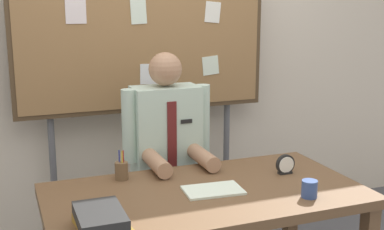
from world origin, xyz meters
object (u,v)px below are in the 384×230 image
object	(u,v)px
bulletin_board	(144,41)
desk_clock	(285,165)
book_stack	(101,221)
coffee_mug	(309,189)
pen_holder	(121,171)
person	(167,171)
open_notebook	(213,190)
desk	(205,207)

from	to	relation	value
bulletin_board	desk_clock	size ratio (longest dim) A/B	17.43
book_stack	coffee_mug	xyz separation A→B (m)	(1.01, 0.01, -0.00)
desk_clock	book_stack	bearing A→B (deg)	-162.17
pen_holder	person	bearing A→B (deg)	40.35
open_notebook	coffee_mug	size ratio (longest dim) A/B	3.41
bulletin_board	open_notebook	world-z (taller)	bulletin_board
person	book_stack	world-z (taller)	person
open_notebook	pen_holder	world-z (taller)	pen_holder
desk_clock	pen_holder	size ratio (longest dim) A/B	0.68
bulletin_board	pen_holder	bearing A→B (deg)	-114.98
desk	open_notebook	distance (m)	0.10
book_stack	pen_holder	distance (m)	0.63
book_stack	desk_clock	xyz separation A→B (m)	(1.09, 0.35, 0.00)
bulletin_board	book_stack	world-z (taller)	bulletin_board
book_stack	desk_clock	bearing A→B (deg)	17.83
coffee_mug	bulletin_board	bearing A→B (deg)	108.11
desk	bulletin_board	distance (m)	1.31
book_stack	open_notebook	distance (m)	0.66
person	book_stack	bearing A→B (deg)	-123.19
open_notebook	desk	bearing A→B (deg)	148.22
person	pen_holder	xyz separation A→B (m)	(-0.35, -0.30, 0.14)
desk	bulletin_board	bearing A→B (deg)	89.99
person	open_notebook	xyz separation A→B (m)	(0.03, -0.64, 0.10)
open_notebook	pen_holder	distance (m)	0.51
desk	coffee_mug	world-z (taller)	coffee_mug
pen_holder	desk_clock	bearing A→B (deg)	-15.22
person	pen_holder	world-z (taller)	person
open_notebook	desk_clock	distance (m)	0.49
person	pen_holder	distance (m)	0.48
bulletin_board	pen_holder	world-z (taller)	bulletin_board
book_stack	coffee_mug	bearing A→B (deg)	0.47
coffee_mug	desk_clock	bearing A→B (deg)	78.01
book_stack	pen_holder	bearing A→B (deg)	68.89
open_notebook	coffee_mug	distance (m)	0.47
bulletin_board	desk	bearing A→B (deg)	-90.01
bulletin_board	open_notebook	distance (m)	1.28
bulletin_board	open_notebook	bearing A→B (deg)	-88.32
desk	desk_clock	distance (m)	0.53
person	coffee_mug	size ratio (longest dim) A/B	15.89
person	book_stack	distance (m)	1.06
desk	open_notebook	xyz separation A→B (m)	(0.03, -0.02, 0.09)
book_stack	bulletin_board	bearing A→B (deg)	66.68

